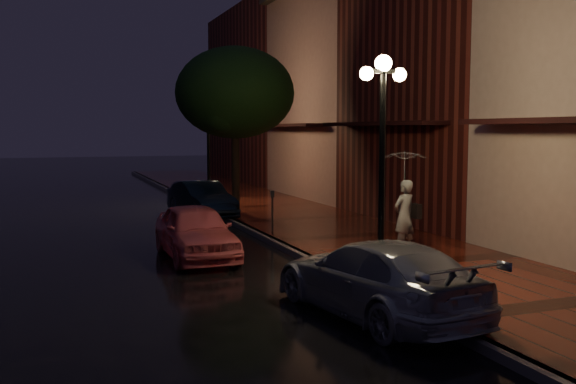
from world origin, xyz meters
name	(u,v)px	position (x,y,z in m)	size (l,w,h in m)	color
ground	(277,246)	(0.00, 0.00, 0.00)	(120.00, 120.00, 0.00)	black
sidewalk	(353,238)	(2.25, 0.00, 0.07)	(4.50, 60.00, 0.15)	#49160D
curb	(277,243)	(0.00, 0.00, 0.07)	(0.25, 60.00, 0.15)	#595451
storefront_mid	(460,54)	(7.00, 2.00, 5.50)	(5.00, 8.00, 11.00)	#511914
storefront_far	(350,97)	(7.00, 10.00, 4.50)	(5.00, 8.00, 9.00)	#8C5951
storefront_extra	(275,97)	(7.00, 20.00, 5.00)	(5.00, 12.00, 10.00)	#511914
streetlamp_near	(382,154)	(0.35, -5.00, 2.60)	(0.96, 0.36, 4.31)	black
streetlamp_far	(208,142)	(0.35, 9.00, 2.60)	(0.96, 0.36, 4.31)	black
street_tree	(235,96)	(0.61, 5.99, 4.24)	(4.16, 4.16, 5.80)	black
pink_car	(196,231)	(-2.34, -0.82, 0.65)	(1.53, 3.80, 1.30)	#D2565D
navy_car	(201,199)	(-0.60, 6.18, 0.63)	(1.34, 3.85, 1.27)	black
silver_car	(376,278)	(-0.60, -6.57, 0.63)	(1.78, 4.37, 1.27)	#9B9AA1
woman_with_umbrella	(405,185)	(2.30, -2.60, 1.76)	(1.01, 1.03, 2.43)	silver
parking_meter	(272,207)	(0.38, 1.45, 0.87)	(0.12, 0.10, 1.19)	black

